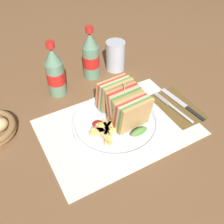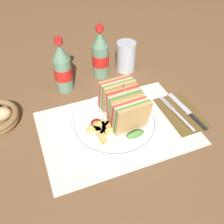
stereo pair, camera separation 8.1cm
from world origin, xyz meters
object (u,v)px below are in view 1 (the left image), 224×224
at_px(plate_main, 115,123).
at_px(club_sandwich, 124,105).
at_px(coke_bottle_far, 91,56).
at_px(fork, 177,110).
at_px(glass_near, 115,57).
at_px(knife, 183,104).
at_px(coke_bottle_near, 55,73).

relative_size(plate_main, club_sandwich, 1.40).
xyz_separation_m(club_sandwich, coke_bottle_far, (0.02, 0.27, 0.02)).
relative_size(plate_main, coke_bottle_far, 1.35).
bearing_deg(fork, plate_main, 161.92).
bearing_deg(plate_main, coke_bottle_far, 78.87).
relative_size(fork, glass_near, 1.53).
bearing_deg(knife, glass_near, 100.51).
bearing_deg(plate_main, fork, -12.55).
bearing_deg(knife, coke_bottle_far, 116.49).
height_order(knife, coke_bottle_far, coke_bottle_far).
height_order(coke_bottle_near, coke_bottle_far, same).
distance_m(club_sandwich, glass_near, 0.30).
distance_m(fork, coke_bottle_near, 0.43).
distance_m(knife, glass_near, 0.32).
xyz_separation_m(fork, glass_near, (-0.05, 0.32, 0.04)).
distance_m(coke_bottle_near, glass_near, 0.26).
distance_m(plate_main, fork, 0.21).
bearing_deg(coke_bottle_far, knife, -57.98).
height_order(coke_bottle_near, glass_near, coke_bottle_near).
relative_size(club_sandwich, coke_bottle_near, 0.96).
bearing_deg(coke_bottle_near, plate_main, -68.04).
bearing_deg(knife, coke_bottle_near, 136.04).
xyz_separation_m(knife, glass_near, (-0.09, 0.31, 0.04)).
bearing_deg(coke_bottle_near, coke_bottle_far, 12.92).
bearing_deg(fork, glass_near, 93.35).
xyz_separation_m(coke_bottle_near, coke_bottle_far, (0.15, 0.03, 0.00)).
distance_m(club_sandwich, coke_bottle_near, 0.27).
bearing_deg(coke_bottle_far, coke_bottle_near, -167.08).
xyz_separation_m(plate_main, coke_bottle_near, (-0.10, 0.24, 0.08)).
relative_size(club_sandwich, glass_near, 1.67).
bearing_deg(coke_bottle_near, club_sandwich, -61.62).
distance_m(club_sandwich, knife, 0.23).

